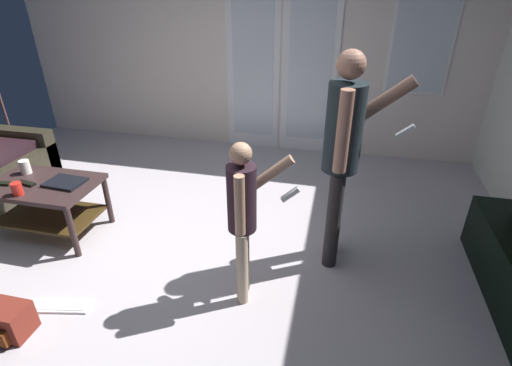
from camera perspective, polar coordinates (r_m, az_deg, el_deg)
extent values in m
cube|color=#B2AAAF|center=(3.38, -12.69, -10.60)|extent=(5.98, 5.16, 0.02)
cube|color=silver|center=(5.10, -1.97, 19.96)|extent=(5.98, 0.06, 2.67)
cube|color=white|center=(5.07, -0.44, 16.87)|extent=(0.68, 0.02, 2.19)
cube|color=silver|center=(5.05, -0.48, 17.39)|extent=(0.52, 0.01, 1.89)
cube|color=white|center=(4.96, 7.95, 16.36)|extent=(0.68, 0.02, 2.19)
cube|color=silver|center=(4.94, 7.97, 16.89)|extent=(0.52, 0.01, 1.89)
cube|color=white|center=(4.94, 23.48, 19.44)|extent=(0.68, 0.02, 1.33)
cube|color=silver|center=(4.93, 23.51, 19.41)|extent=(0.62, 0.01, 1.27)
cube|color=#2E2A1F|center=(5.21, -31.44, 3.95)|extent=(0.88, 0.16, 0.57)
cube|color=#322222|center=(3.79, -29.02, -0.26)|extent=(0.90, 0.59, 0.04)
cube|color=#3A2A11|center=(3.93, -27.98, -4.22)|extent=(0.82, 0.51, 0.02)
cylinder|color=#322222|center=(3.49, -25.45, -6.64)|extent=(0.05, 0.05, 0.47)
cylinder|color=#322222|center=(4.33, -30.34, -1.01)|extent=(0.05, 0.05, 0.47)
cylinder|color=#322222|center=(3.83, -21.03, -2.44)|extent=(0.05, 0.05, 0.47)
cylinder|color=#2A2728|center=(3.03, 11.33, -5.63)|extent=(0.11, 0.11, 0.81)
cylinder|color=#2A2728|center=(3.18, 11.55, -3.90)|extent=(0.11, 0.11, 0.81)
cylinder|color=#1D262B|center=(2.79, 12.86, 7.87)|extent=(0.27, 0.27, 0.64)
sphere|color=#9B6C58|center=(2.67, 13.88, 16.63)|extent=(0.19, 0.19, 0.19)
cylinder|color=#9B6C58|center=(2.61, 12.76, 7.29)|extent=(0.09, 0.09, 0.57)
cylinder|color=#9B6C58|center=(2.92, 17.60, 11.02)|extent=(0.49, 0.10, 0.44)
cube|color=white|center=(3.00, 21.21, 7.14)|extent=(0.13, 0.04, 0.11)
cylinder|color=tan|center=(2.72, -2.05, -12.55)|extent=(0.08, 0.08, 0.59)
cylinder|color=tan|center=(2.82, -1.82, -10.86)|extent=(0.08, 0.08, 0.59)
cylinder|color=#2B1B24|center=(2.46, -2.13, -2.32)|extent=(0.19, 0.19, 0.46)
sphere|color=tan|center=(2.32, -2.26, 4.36)|extent=(0.14, 0.14, 0.14)
cylinder|color=tan|center=(2.34, -2.42, -3.39)|extent=(0.07, 0.07, 0.41)
cylinder|color=tan|center=(2.52, 1.65, 1.00)|extent=(0.36, 0.12, 0.31)
cube|color=white|center=(2.58, 5.10, -1.66)|extent=(0.13, 0.06, 0.11)
cylinder|color=#372E26|center=(5.72, -31.48, 2.81)|extent=(0.26, 0.26, 0.02)
cylinder|color=brown|center=(5.49, -33.42, 9.76)|extent=(0.03, 0.03, 1.50)
cube|color=maroon|center=(3.11, -33.09, -16.50)|extent=(0.32, 0.20, 0.22)
cube|color=white|center=(3.19, -27.11, -15.85)|extent=(0.46, 0.21, 0.02)
cube|color=silver|center=(3.18, -27.15, -15.71)|extent=(0.41, 0.18, 0.00)
cube|color=black|center=(3.67, -26.36, 0.08)|extent=(0.32, 0.25, 0.02)
cylinder|color=white|center=(4.01, -30.93, 2.05)|extent=(0.09, 0.09, 0.12)
cylinder|color=red|center=(3.65, -31.81, -0.74)|extent=(0.08, 0.08, 0.11)
cube|color=black|center=(3.81, -30.79, -0.05)|extent=(0.18, 0.08, 0.02)
cube|color=black|center=(3.93, -33.52, -0.06)|extent=(0.17, 0.07, 0.02)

